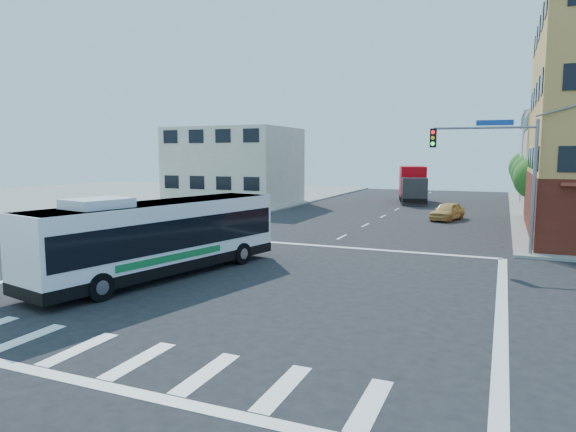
% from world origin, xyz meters
% --- Properties ---
extents(ground, '(120.00, 120.00, 0.00)m').
position_xyz_m(ground, '(0.00, 0.00, 0.00)').
color(ground, black).
rests_on(ground, ground).
extents(sidewalk_nw, '(50.00, 50.00, 0.15)m').
position_xyz_m(sidewalk_nw, '(-35.00, 35.00, 0.07)').
color(sidewalk_nw, gray).
rests_on(sidewalk_nw, ground).
extents(building_west, '(12.06, 10.06, 8.00)m').
position_xyz_m(building_west, '(-17.02, 29.98, 4.01)').
color(building_west, beige).
rests_on(building_west, ground).
extents(signal_mast_ne, '(7.91, 1.13, 8.07)m').
position_xyz_m(signal_mast_ne, '(9.08, 10.62, 4.98)').
color(signal_mast_ne, slate).
rests_on(signal_mast_ne, ground).
extents(street_tree_a, '(3.60, 3.60, 5.53)m').
position_xyz_m(street_tree_a, '(11.90, 27.92, 3.59)').
color(street_tree_a, '#3C2515').
rests_on(street_tree_a, ground).
extents(street_tree_b, '(3.80, 3.80, 5.79)m').
position_xyz_m(street_tree_b, '(11.90, 35.92, 3.75)').
color(street_tree_b, '#3C2515').
rests_on(street_tree_b, ground).
extents(street_tree_c, '(3.40, 3.40, 5.29)m').
position_xyz_m(street_tree_c, '(11.90, 43.92, 3.46)').
color(street_tree_c, '#3C2515').
rests_on(street_tree_c, ground).
extents(street_tree_d, '(4.00, 4.00, 6.03)m').
position_xyz_m(street_tree_d, '(11.90, 51.92, 3.88)').
color(street_tree_d, '#3C2515').
rests_on(street_tree_d, ground).
extents(transit_bus, '(5.19, 12.35, 3.58)m').
position_xyz_m(transit_bus, '(-4.07, -0.22, 1.75)').
color(transit_bus, black).
rests_on(transit_bus, ground).
extents(box_truck, '(4.36, 9.11, 3.95)m').
position_xyz_m(box_truck, '(0.16, 38.99, 1.91)').
color(box_truck, '#29282D').
rests_on(box_truck, ground).
extents(parked_car, '(2.75, 4.49, 1.43)m').
position_xyz_m(parked_car, '(5.29, 24.60, 0.71)').
color(parked_car, '#E3B058').
rests_on(parked_car, ground).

